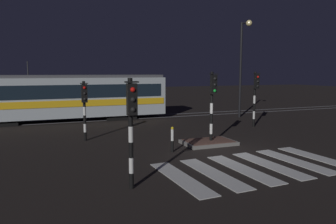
{
  "coord_description": "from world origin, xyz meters",
  "views": [
    {
      "loc": [
        -7.22,
        -11.76,
        3.44
      ],
      "look_at": [
        -1.14,
        3.6,
        1.4
      ],
      "focal_mm": 34.62,
      "sensor_mm": 36.0,
      "label": 1
    }
  ],
  "objects_px": {
    "traffic_light_corner_near_left": "(131,117)",
    "bollard_island_edge": "(172,139)",
    "street_lamp_trackside_right": "(243,57)",
    "traffic_light_corner_far_right": "(256,91)",
    "traffic_light_corner_far_left": "(84,102)",
    "tram": "(63,97)",
    "traffic_light_median_centre": "(213,97)"
  },
  "relations": [
    {
      "from": "traffic_light_corner_far_right",
      "to": "street_lamp_trackside_right",
      "type": "distance_m",
      "value": 4.79
    },
    {
      "from": "traffic_light_corner_far_left",
      "to": "tram",
      "type": "height_order",
      "value": "tram"
    },
    {
      "from": "bollard_island_edge",
      "to": "traffic_light_corner_far_right",
      "type": "bearing_deg",
      "value": 29.26
    },
    {
      "from": "traffic_light_corner_far_right",
      "to": "traffic_light_corner_near_left",
      "type": "height_order",
      "value": "traffic_light_corner_far_right"
    },
    {
      "from": "street_lamp_trackside_right",
      "to": "bollard_island_edge",
      "type": "relative_size",
      "value": 6.44
    },
    {
      "from": "traffic_light_median_centre",
      "to": "traffic_light_corner_near_left",
      "type": "height_order",
      "value": "traffic_light_median_centre"
    },
    {
      "from": "traffic_light_median_centre",
      "to": "tram",
      "type": "distance_m",
      "value": 11.94
    },
    {
      "from": "traffic_light_corner_near_left",
      "to": "bollard_island_edge",
      "type": "height_order",
      "value": "traffic_light_corner_near_left"
    },
    {
      "from": "bollard_island_edge",
      "to": "traffic_light_corner_near_left",
      "type": "bearing_deg",
      "value": -126.99
    },
    {
      "from": "traffic_light_corner_near_left",
      "to": "bollard_island_edge",
      "type": "distance_m",
      "value": 4.93
    },
    {
      "from": "tram",
      "to": "bollard_island_edge",
      "type": "distance_m",
      "value": 11.64
    },
    {
      "from": "street_lamp_trackside_right",
      "to": "bollard_island_edge",
      "type": "distance_m",
      "value": 12.64
    },
    {
      "from": "traffic_light_corner_far_right",
      "to": "bollard_island_edge",
      "type": "xyz_separation_m",
      "value": [
        -7.3,
        -4.09,
        -1.73
      ]
    },
    {
      "from": "street_lamp_trackside_right",
      "to": "traffic_light_corner_near_left",
      "type": "bearing_deg",
      "value": -135.15
    },
    {
      "from": "bollard_island_edge",
      "to": "tram",
      "type": "bearing_deg",
      "value": 108.9
    },
    {
      "from": "traffic_light_corner_far_right",
      "to": "traffic_light_corner_near_left",
      "type": "distance_m",
      "value": 12.77
    },
    {
      "from": "street_lamp_trackside_right",
      "to": "tram",
      "type": "xyz_separation_m",
      "value": [
        -12.71,
        2.97,
        -2.79
      ]
    },
    {
      "from": "traffic_light_corner_near_left",
      "to": "tram",
      "type": "xyz_separation_m",
      "value": [
        -0.95,
        14.67,
        -0.42
      ]
    },
    {
      "from": "traffic_light_corner_near_left",
      "to": "traffic_light_corner_far_left",
      "type": "relative_size",
      "value": 1.09
    },
    {
      "from": "traffic_light_corner_far_left",
      "to": "bollard_island_edge",
      "type": "bearing_deg",
      "value": -49.52
    },
    {
      "from": "tram",
      "to": "bollard_island_edge",
      "type": "height_order",
      "value": "tram"
    },
    {
      "from": "traffic_light_median_centre",
      "to": "traffic_light_corner_far_left",
      "type": "xyz_separation_m",
      "value": [
        -5.52,
        3.03,
        -0.31
      ]
    },
    {
      "from": "traffic_light_corner_far_left",
      "to": "street_lamp_trackside_right",
      "type": "xyz_separation_m",
      "value": [
        12.14,
        4.25,
        2.56
      ]
    },
    {
      "from": "traffic_light_corner_near_left",
      "to": "traffic_light_corner_far_left",
      "type": "distance_m",
      "value": 7.46
    },
    {
      "from": "traffic_light_median_centre",
      "to": "bollard_island_edge",
      "type": "bearing_deg",
      "value": -163.39
    },
    {
      "from": "traffic_light_median_centre",
      "to": "bollard_island_edge",
      "type": "xyz_separation_m",
      "value": [
        -2.34,
        -0.7,
        -1.73
      ]
    },
    {
      "from": "traffic_light_median_centre",
      "to": "traffic_light_corner_far_right",
      "type": "xyz_separation_m",
      "value": [
        4.96,
        3.39,
        0.0
      ]
    },
    {
      "from": "traffic_light_corner_near_left",
      "to": "tram",
      "type": "distance_m",
      "value": 14.71
    },
    {
      "from": "bollard_island_edge",
      "to": "traffic_light_corner_far_left",
      "type": "bearing_deg",
      "value": 130.48
    },
    {
      "from": "street_lamp_trackside_right",
      "to": "traffic_light_median_centre",
      "type": "bearing_deg",
      "value": -132.29
    },
    {
      "from": "traffic_light_corner_far_left",
      "to": "street_lamp_trackside_right",
      "type": "distance_m",
      "value": 13.12
    },
    {
      "from": "bollard_island_edge",
      "to": "street_lamp_trackside_right",
      "type": "bearing_deg",
      "value": 41.69
    }
  ]
}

